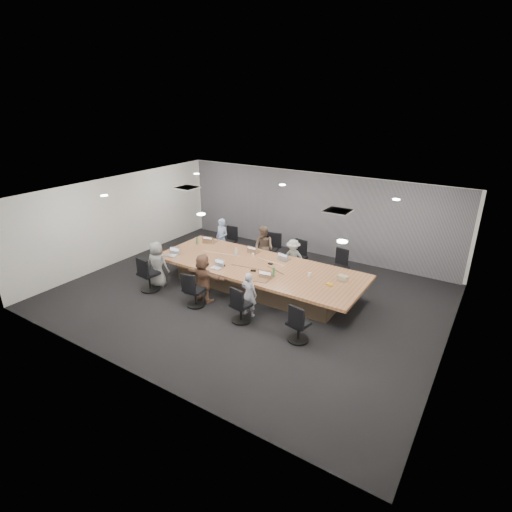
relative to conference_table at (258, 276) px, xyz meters
The scene contains 39 objects.
floor 0.64m from the conference_table, 90.00° to the right, with size 10.00×8.00×0.00m, color black.
ceiling 2.45m from the conference_table, 90.00° to the right, with size 10.00×8.00×0.00m, color white.
wall_back 3.64m from the conference_table, 90.00° to the left, with size 10.00×2.80×0.00m, color silver.
wall_front 4.61m from the conference_table, 90.00° to the right, with size 10.00×2.80×0.00m, color silver.
wall_left 5.12m from the conference_table, behind, with size 8.00×2.80×0.00m, color silver.
wall_right 5.12m from the conference_table, ahead, with size 8.00×2.80×0.00m, color silver.
curtain 3.56m from the conference_table, 90.00° to the left, with size 9.80×0.04×2.80m, color slate.
conference_table is the anchor object (origin of this frame).
chair_0 2.85m from the conference_table, 143.35° to the left, with size 0.51×0.51×0.75m, color black, non-canonical shape.
chair_1 1.82m from the conference_table, 110.51° to the left, with size 0.59×0.59×0.88m, color black, non-canonical shape.
chair_2 1.75m from the conference_table, 76.71° to the left, with size 0.53×0.53×0.79m, color black, non-canonical shape.
chair_3 2.45m from the conference_table, 43.96° to the left, with size 0.50×0.50×0.74m, color black, non-canonical shape.
chair_4 3.06m from the conference_table, 146.29° to the right, with size 0.58×0.58×0.85m, color black, non-canonical shape.
chair_5 1.90m from the conference_table, 116.58° to the right, with size 0.50×0.50×0.75m, color black, non-canonical shape.
chair_6 1.80m from the conference_table, 70.79° to the right, with size 0.50×0.50×0.74m, color black, non-canonical shape.
chair_7 2.74m from the conference_table, 38.35° to the right, with size 0.50×0.50×0.74m, color black, non-canonical shape.
person_0 2.67m from the conference_table, 149.42° to the left, with size 0.50×0.33×1.37m, color #8FA9D6.
laptop_0 2.45m from the conference_table, 160.70° to the left, with size 0.35×0.24×0.02m, color #8C6647.
person_1 1.52m from the conference_table, 115.22° to the left, with size 0.68×0.53×1.40m, color brown.
laptop_1 1.08m from the conference_table, 128.48° to the left, with size 0.32×0.22×0.02m, color #8C6647.
person_2 1.42m from the conference_table, 73.43° to the left, with size 0.75×0.43×1.16m, color #999E9A.
laptop_2 0.96m from the conference_table, 63.34° to the left, with size 0.33×0.23×0.02m, color #B2B2B7.
person_4 2.90m from the conference_table, 152.09° to the right, with size 0.65×0.42×1.33m, color gray.
laptop_4 2.69m from the conference_table, 162.57° to the right, with size 0.31×0.21×0.02m, color #B2B2B7.
person_5 1.62m from the conference_table, 122.22° to the right, with size 1.24×0.39×1.34m, color brown.
laptop_5 1.22m from the conference_table, 136.76° to the right, with size 0.29×0.20×0.02m, color #B2B2B7.
person_6 1.49m from the conference_table, 66.31° to the right, with size 0.43×0.28×1.17m, color #A9A8B8.
laptop_6 1.05m from the conference_table, 53.48° to the right, with size 0.35×0.24×0.02m, color #8C6647.
bottle_green_left 2.62m from the conference_table, behind, with size 0.06×0.06×0.23m, color #427B48.
bottle_green_right 0.97m from the conference_table, 28.69° to the right, with size 0.07×0.07×0.25m, color #427B48.
bottle_clear 1.08m from the conference_table, 164.13° to the left, with size 0.07×0.07×0.24m, color silver.
cup_white_far 0.78m from the conference_table, 134.81° to the left, with size 0.08×0.08×0.10m, color white.
cup_white_near 1.60m from the conference_table, ahead, with size 0.09×0.09×0.11m, color white.
mug_brown 2.71m from the conference_table, behind, with size 0.09×0.09×0.12m, color brown.
mic_left 1.06m from the conference_table, 145.53° to the right, with size 0.16×0.11×0.03m, color black.
mic_right 0.51m from the conference_table, 44.00° to the left, with size 0.13×0.09×0.03m, color black.
stapler 0.58m from the conference_table, 73.93° to the right, with size 0.15×0.04×0.05m, color black.
canvas_bag 2.42m from the conference_table, ahead, with size 0.25×0.15×0.14m, color tan.
snack_packet 2.22m from the conference_table, ahead, with size 0.18×0.12×0.04m, color orange.
Camera 1 is at (5.46, -8.15, 5.15)m, focal length 28.00 mm.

